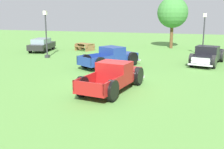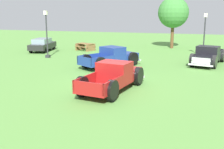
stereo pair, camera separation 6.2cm
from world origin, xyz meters
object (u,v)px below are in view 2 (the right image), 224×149
Objects in this scene: sedan_distant_a at (42,45)px; picnic_table at (85,46)px; lamp_post_near at (47,33)px; pickup_truck_foreground at (115,76)px; oak_tree_east at (173,13)px; pickup_truck_behind_left at (113,57)px; pickup_truck_behind_right at (207,56)px; lamp_post_far at (204,34)px.

sedan_distant_a reaches higher than picnic_table.
lamp_post_near reaches higher than picnic_table.
pickup_truck_foreground is 0.91× the size of oak_tree_east.
lamp_post_near is 1.94× the size of picnic_table.
pickup_truck_behind_left is 7.47m from lamp_post_near.
pickup_truck_behind_right is 1.20× the size of sedan_distant_a.
sedan_distant_a is at bearing 148.91° from pickup_truck_behind_left.
oak_tree_east reaches higher than lamp_post_near.
picnic_table is (-5.47, 7.70, -0.24)m from pickup_truck_behind_left.
lamp_post_near is at bearing -160.91° from lamp_post_far.
pickup_truck_foreground is 1.22× the size of lamp_post_near.
oak_tree_east is at bearing 74.77° from pickup_truck_behind_left.
pickup_truck_behind_left reaches higher than picnic_table.
picnic_table is 10.62m from oak_tree_east.
lamp_post_far reaches higher than sedan_distant_a.
oak_tree_east is at bearing 85.60° from pickup_truck_foreground.
pickup_truck_foreground is 1.22× the size of sedan_distant_a.
lamp_post_near is (-8.91, 8.43, 1.52)m from pickup_truck_foreground.
sedan_distant_a is 16.44m from lamp_post_far.
pickup_truck_behind_right is 13.42m from picnic_table.
lamp_post_far is at bearing -3.40° from picnic_table.
pickup_truck_behind_right is 1.21× the size of lamp_post_near.
pickup_truck_behind_right is 4.51m from lamp_post_far.
lamp_post_near is 1.05× the size of lamp_post_far.
oak_tree_east is at bearing 44.51° from lamp_post_near.
pickup_truck_behind_left is 1.01× the size of pickup_truck_behind_right.
lamp_post_far reaches higher than pickup_truck_foreground.
lamp_post_far reaches higher than pickup_truck_behind_left.
lamp_post_near is (-13.95, -0.47, 1.54)m from pickup_truck_behind_right.
pickup_truck_foreground is 1.01× the size of pickup_truck_behind_left.
pickup_truck_foreground reaches higher than pickup_truck_behind_right.
pickup_truck_behind_right is (6.99, 2.70, -0.02)m from pickup_truck_behind_left.
pickup_truck_foreground is 18.93m from oak_tree_east.
pickup_truck_behind_left is (-1.95, 6.20, -0.00)m from pickup_truck_foreground.
pickup_truck_behind_left is 2.35× the size of picnic_table.
pickup_truck_foreground reaches higher than sedan_distant_a.
pickup_truck_behind_right reaches higher than picnic_table.
oak_tree_east reaches higher than pickup_truck_behind_right.
pickup_truck_behind_right is at bearing -21.88° from picnic_table.
pickup_truck_foreground is 6.49m from pickup_truck_behind_left.
pickup_truck_behind_left is 9.45m from picnic_table.
oak_tree_east is at bearing 27.01° from sedan_distant_a.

